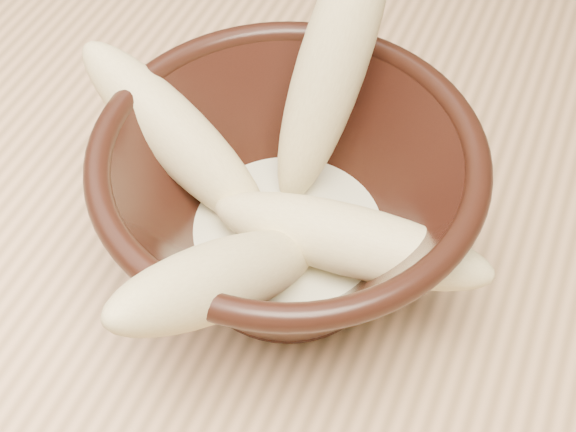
% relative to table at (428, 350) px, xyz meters
% --- Properties ---
extents(table, '(1.20, 0.80, 0.75)m').
position_rel_table_xyz_m(table, '(0.00, 0.00, 0.00)').
color(table, '#E0AC7B').
rests_on(table, ground).
extents(bowl, '(0.22, 0.22, 0.12)m').
position_rel_table_xyz_m(bowl, '(-0.10, -0.03, 0.15)').
color(bowl, black).
rests_on(bowl, table).
extents(milk_puddle, '(0.12, 0.12, 0.02)m').
position_rel_table_xyz_m(milk_puddle, '(-0.10, -0.03, 0.12)').
color(milk_puddle, beige).
rests_on(milk_puddle, bowl).
extents(banana_upright, '(0.07, 0.13, 0.18)m').
position_rel_table_xyz_m(banana_upright, '(-0.10, 0.04, 0.20)').
color(banana_upright, tan).
rests_on(banana_upright, bowl).
extents(banana_left, '(0.15, 0.07, 0.12)m').
position_rel_table_xyz_m(banana_left, '(-0.17, -0.02, 0.16)').
color(banana_left, tan).
rests_on(banana_left, bowl).
extents(banana_across, '(0.17, 0.05, 0.05)m').
position_rel_table_xyz_m(banana_across, '(-0.06, -0.04, 0.15)').
color(banana_across, tan).
rests_on(banana_across, bowl).
extents(banana_front, '(0.08, 0.17, 0.13)m').
position_rel_table_xyz_m(banana_front, '(-0.10, -0.10, 0.17)').
color(banana_front, tan).
rests_on(banana_front, bowl).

